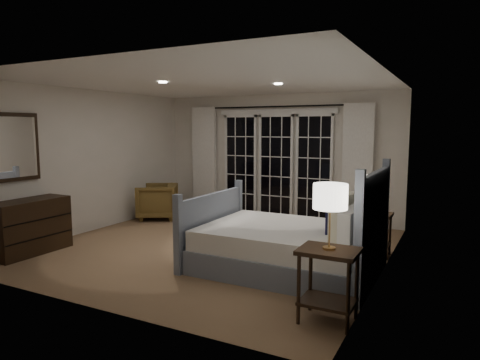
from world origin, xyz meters
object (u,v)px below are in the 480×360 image
at_px(armchair, 157,201).
at_px(nightstand_right, 374,228).
at_px(nightstand_left, 328,274).
at_px(dresser, 30,226).
at_px(lamp_right, 376,183).
at_px(lamp_left, 330,197).
at_px(bed, 290,245).

bearing_deg(armchair, nightstand_right, 52.05).
bearing_deg(nightstand_right, nightstand_left, -89.86).
xyz_separation_m(nightstand_right, dresser, (-4.50, -2.20, -0.01)).
relative_size(lamp_right, armchair, 0.70).
bearing_deg(armchair, lamp_right, 52.05).
xyz_separation_m(lamp_left, dresser, (-4.50, 0.20, -0.80)).
distance_m(bed, lamp_left, 1.74).
bearing_deg(nightstand_left, bed, 124.53).
distance_m(nightstand_left, nightstand_right, 2.41).
bearing_deg(nightstand_right, armchair, 172.33).
height_order(nightstand_right, armchair, armchair).
bearing_deg(dresser, nightstand_right, 26.11).
bearing_deg(nightstand_right, dresser, -153.89).
height_order(bed, dresser, bed).
height_order(nightstand_right, lamp_left, lamp_left).
bearing_deg(bed, nightstand_left, -55.47).
relative_size(nightstand_left, nightstand_right, 1.14).
xyz_separation_m(armchair, dresser, (-0.13, -2.79, 0.04)).
distance_m(nightstand_right, lamp_right, 0.65).
relative_size(nightstand_right, armchair, 0.80).
xyz_separation_m(lamp_right, dresser, (-4.50, -2.20, -0.66)).
height_order(bed, armchair, bed).
height_order(nightstand_left, lamp_right, lamp_right).
relative_size(bed, armchair, 2.91).
relative_size(bed, lamp_right, 4.15).
bearing_deg(lamp_right, dresser, -153.89).
bearing_deg(nightstand_left, nightstand_right, 90.14).
height_order(lamp_left, lamp_right, lamp_left).
bearing_deg(nightstand_left, lamp_left, -36.87).
height_order(bed, nightstand_right, bed).
xyz_separation_m(lamp_left, armchair, (-4.37, 2.99, -0.84)).
bearing_deg(lamp_right, armchair, 172.33).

